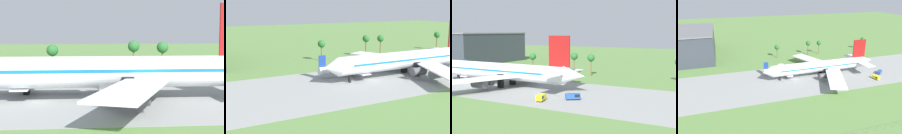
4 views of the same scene
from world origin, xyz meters
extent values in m
plane|color=#5B8442|center=(0.00, 0.00, 0.00)|extent=(600.00, 600.00, 0.00)
cube|color=gray|center=(0.00, 0.00, 0.01)|extent=(320.00, 44.00, 0.02)
cylinder|color=white|center=(15.16, 1.12, 5.89)|extent=(57.38, 6.44, 6.44)
cone|color=white|center=(-16.11, 1.12, 5.89)|extent=(5.16, 6.32, 6.32)
cone|color=white|center=(47.88, 1.12, 6.38)|extent=(8.06, 6.12, 6.12)
cube|color=#146BB7|center=(15.16, 1.12, 6.38)|extent=(48.77, 6.57, 0.64)
cube|color=maroon|center=(41.92, 1.12, 14.59)|extent=(8.38, 0.50, 10.96)
cube|color=white|center=(42.24, 1.12, 6.86)|extent=(5.80, 25.78, 0.30)
cube|color=white|center=(17.48, -14.26, 4.77)|extent=(19.29, 31.65, 0.44)
cube|color=white|center=(17.48, 16.49, 4.77)|extent=(19.29, 31.65, 0.44)
cylinder|color=#4C4C51|center=(14.84, -6.62, 2.92)|extent=(5.80, 2.90, 2.90)
cylinder|color=#4C4C51|center=(17.45, -13.06, 2.92)|extent=(5.80, 2.90, 2.90)
cylinder|color=#4C4C51|center=(14.84, 8.85, 2.92)|extent=(5.80, 2.90, 2.90)
cylinder|color=#4C4C51|center=(17.45, 15.29, 2.92)|extent=(5.80, 2.90, 2.90)
cube|color=black|center=(-8.94, 1.12, 2.62)|extent=(0.70, 0.90, 5.25)
cube|color=black|center=(18.03, -2.43, 2.62)|extent=(2.40, 1.20, 5.25)
cube|color=black|center=(18.03, 4.66, 2.62)|extent=(2.40, 1.20, 5.25)
cylinder|color=silver|center=(-3.23, 10.24, 2.84)|extent=(25.87, 3.57, 2.99)
cube|color=navy|center=(-14.84, 10.51, 6.43)|extent=(2.70, 0.30, 4.19)
cube|color=silver|center=(-3.23, 10.24, 2.54)|extent=(4.11, 23.30, 0.24)
cube|color=black|center=(-3.23, 10.24, 1.42)|extent=(1.26, 2.72, 2.84)
cube|color=black|center=(51.93, -7.60, 0.20)|extent=(4.25, 3.78, 0.40)
cube|color=#234C99|center=(51.93, -7.60, 1.17)|extent=(4.94, 4.35, 1.55)
cube|color=black|center=(52.96, -6.85, 1.41)|extent=(2.52, 2.61, 0.90)
cube|color=black|center=(44.23, -14.18, 0.20)|extent=(2.51, 3.75, 0.40)
cube|color=yellow|center=(44.23, -14.18, 1.23)|extent=(2.84, 4.38, 1.66)
cube|color=black|center=(44.48, -15.26, 1.48)|extent=(2.30, 1.83, 0.90)
cylinder|color=slate|center=(4.00, -55.00, 1.05)|extent=(0.10, 0.10, 2.10)
cylinder|color=slate|center=(8.00, -55.00, 1.05)|extent=(0.10, 0.10, 2.10)
cylinder|color=slate|center=(12.00, -55.00, 1.05)|extent=(0.10, 0.10, 2.10)
cylinder|color=slate|center=(16.00, -55.00, 1.05)|extent=(0.10, 0.10, 2.10)
cylinder|color=slate|center=(20.00, -55.00, 1.05)|extent=(0.10, 0.10, 2.10)
cylinder|color=slate|center=(0.00, -55.00, 2.06)|extent=(80.00, 0.06, 0.06)
cube|color=#333842|center=(-61.53, 66.73, 9.88)|extent=(36.00, 60.00, 19.76)
cube|color=slate|center=(-61.53, 66.73, 20.16)|extent=(36.72, 61.20, 0.80)
cylinder|color=brown|center=(75.47, 43.58, 4.10)|extent=(0.56, 0.56, 8.19)
sphere|color=#28662D|center=(75.47, 43.58, 8.79)|extent=(3.60, 3.60, 3.60)
cylinder|color=brown|center=(25.83, 43.58, 4.30)|extent=(0.56, 0.56, 8.61)
sphere|color=#28662D|center=(25.83, 43.58, 9.21)|extent=(3.60, 3.60, 3.60)
cylinder|color=brown|center=(0.78, 43.58, 3.73)|extent=(0.56, 0.56, 7.46)
sphere|color=#28662D|center=(0.78, 43.58, 8.06)|extent=(3.60, 3.60, 3.60)
cylinder|color=brown|center=(34.95, 43.58, 4.11)|extent=(0.56, 0.56, 8.22)
sphere|color=#28662D|center=(34.95, 43.58, 8.82)|extent=(3.60, 3.60, 3.60)
camera|label=1|loc=(7.59, -81.06, 14.85)|focal=65.00mm
camera|label=2|loc=(-62.16, -88.08, 26.58)|focal=50.00mm
camera|label=3|loc=(96.91, -93.33, 21.65)|focal=50.00mm
camera|label=4|loc=(-38.99, -109.07, 49.61)|focal=35.00mm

